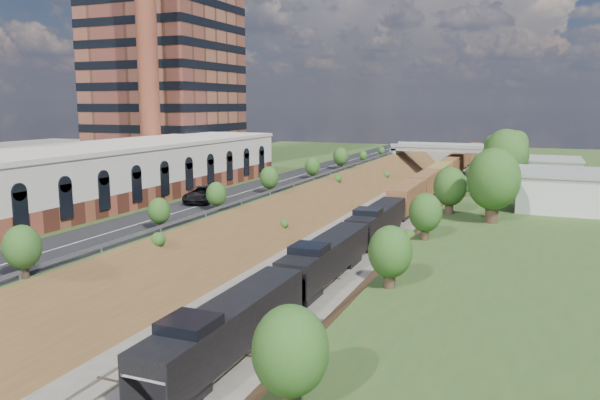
% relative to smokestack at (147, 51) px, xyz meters
% --- Properties ---
extents(platform_left, '(44.00, 180.00, 5.00)m').
position_rel_smokestack_xyz_m(platform_left, '(3.00, 4.00, -22.50)').
color(platform_left, '#325724').
rests_on(platform_left, ground).
extents(embankment_left, '(10.00, 180.00, 10.00)m').
position_rel_smokestack_xyz_m(embankment_left, '(25.00, 4.00, -25.00)').
color(embankment_left, brown).
rests_on(embankment_left, ground).
extents(embankment_right, '(10.00, 180.00, 10.00)m').
position_rel_smokestack_xyz_m(embankment_right, '(47.00, 4.00, -25.00)').
color(embankment_right, brown).
rests_on(embankment_right, ground).
extents(rail_left_track, '(1.58, 180.00, 0.18)m').
position_rel_smokestack_xyz_m(rail_left_track, '(33.40, 4.00, -24.91)').
color(rail_left_track, gray).
rests_on(rail_left_track, ground).
extents(rail_right_track, '(1.58, 180.00, 0.18)m').
position_rel_smokestack_xyz_m(rail_right_track, '(38.60, 4.00, -24.91)').
color(rail_right_track, gray).
rests_on(rail_right_track, ground).
extents(road, '(8.00, 180.00, 0.10)m').
position_rel_smokestack_xyz_m(road, '(20.50, 4.00, -19.95)').
color(road, black).
rests_on(road, platform_left).
extents(guardrail, '(0.10, 171.00, 0.70)m').
position_rel_smokestack_xyz_m(guardrail, '(24.60, 3.80, -19.45)').
color(guardrail, '#99999E').
rests_on(guardrail, platform_left).
extents(commercial_building, '(14.30, 62.30, 7.00)m').
position_rel_smokestack_xyz_m(commercial_building, '(8.00, -18.00, -16.49)').
color(commercial_building, brown).
rests_on(commercial_building, platform_left).
extents(highrise_tower, '(22.00, 22.00, 53.90)m').
position_rel_smokestack_xyz_m(highrise_tower, '(-8.00, 16.00, 7.88)').
color(highrise_tower, brown).
rests_on(highrise_tower, platform_left).
extents(smokestack, '(3.20, 3.20, 40.00)m').
position_rel_smokestack_xyz_m(smokestack, '(0.00, 0.00, 0.00)').
color(smokestack, brown).
rests_on(smokestack, platform_left).
extents(overpass, '(24.50, 8.30, 7.40)m').
position_rel_smokestack_xyz_m(overpass, '(36.00, 66.00, -20.08)').
color(overpass, gray).
rests_on(overpass, ground).
extents(white_building_near, '(9.00, 12.00, 4.00)m').
position_rel_smokestack_xyz_m(white_building_near, '(59.50, -4.00, -18.00)').
color(white_building_near, silver).
rests_on(white_building_near, platform_right).
extents(white_building_far, '(8.00, 10.00, 3.60)m').
position_rel_smokestack_xyz_m(white_building_far, '(59.00, 18.00, -18.20)').
color(white_building_far, silver).
rests_on(white_building_far, platform_right).
extents(tree_right_large, '(5.25, 5.25, 7.61)m').
position_rel_smokestack_xyz_m(tree_right_large, '(53.00, -16.00, -15.62)').
color(tree_right_large, '#473323').
rests_on(tree_right_large, platform_right).
extents(tree_left_crest, '(2.45, 2.45, 3.55)m').
position_rel_smokestack_xyz_m(tree_left_crest, '(24.20, -36.00, -17.96)').
color(tree_left_crest, '#473323').
rests_on(tree_left_crest, platform_left).
extents(freight_train, '(3.07, 172.72, 4.58)m').
position_rel_smokestack_xyz_m(freight_train, '(38.60, 35.46, -22.37)').
color(freight_train, black).
rests_on(freight_train, ground).
extents(suv, '(4.60, 7.46, 1.93)m').
position_rel_smokestack_xyz_m(suv, '(19.53, -16.78, -18.94)').
color(suv, black).
rests_on(suv, road).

